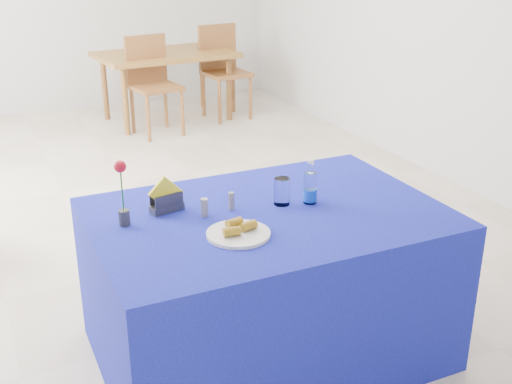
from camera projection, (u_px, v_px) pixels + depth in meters
The scene contains 13 objects.
floor at pixel (155, 216), 4.77m from camera, with size 7.00×7.00×0.00m, color beige.
plate at pixel (238, 234), 2.71m from camera, with size 0.27×0.27×0.01m, color silver.
drinking_glass at pixel (282, 191), 3.01m from camera, with size 0.07×0.07×0.13m, color silver.
salt_shaker at pixel (204, 207), 2.89m from camera, with size 0.03×0.03×0.09m, color gray.
pepper_shaker at pixel (231, 201), 2.95m from camera, with size 0.03×0.03×0.09m, color slate.
blue_table at pixel (267, 284), 3.09m from camera, with size 1.60×1.10×0.76m.
water_bottle at pixel (310, 189), 3.02m from camera, with size 0.07×0.07×0.21m.
napkin_holder at pixel (166, 201), 2.94m from camera, with size 0.17×0.10×0.17m.
rose_vase at pixel (122, 194), 2.76m from camera, with size 0.05×0.05×0.30m.
oak_table at pixel (165, 59), 7.02m from camera, with size 1.51×1.04×0.76m.
chair_bg_left at pixel (152, 78), 6.59m from camera, with size 0.51×0.51×1.00m.
chair_bg_right at pixel (222, 65), 7.20m from camera, with size 0.50×0.50×1.02m.
banana_pieces at pixel (238, 227), 2.71m from camera, with size 0.17×0.13×0.04m.
Camera 1 is at (-1.14, -4.27, 1.94)m, focal length 45.00 mm.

